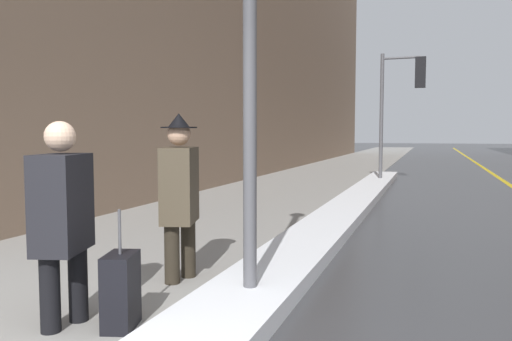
{
  "coord_description": "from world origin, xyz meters",
  "views": [
    {
      "loc": [
        1.75,
        -2.13,
        1.53
      ],
      "look_at": [
        -0.4,
        4.0,
        1.05
      ],
      "focal_mm": 35.0,
      "sensor_mm": 36.0,
      "label": 1
    }
  ],
  "objects_px": {
    "traffic_light_near": "(405,89)",
    "pedestrian_in_fedora": "(180,190)",
    "rolling_suitcase": "(121,292)",
    "pedestrian_in_glasses": "(63,214)",
    "lamp_post": "(250,6)"
  },
  "relations": [
    {
      "from": "traffic_light_near",
      "to": "pedestrian_in_fedora",
      "type": "xyz_separation_m",
      "value": [
        -1.65,
        -11.12,
        -1.9
      ]
    },
    {
      "from": "traffic_light_near",
      "to": "rolling_suitcase",
      "type": "xyz_separation_m",
      "value": [
        -1.48,
        -12.42,
        -2.54
      ]
    },
    {
      "from": "pedestrian_in_glasses",
      "to": "rolling_suitcase",
      "type": "distance_m",
      "value": 0.75
    },
    {
      "from": "pedestrian_in_fedora",
      "to": "lamp_post",
      "type": "bearing_deg",
      "value": 48.27
    },
    {
      "from": "pedestrian_in_fedora",
      "to": "rolling_suitcase",
      "type": "relative_size",
      "value": 1.83
    },
    {
      "from": "lamp_post",
      "to": "pedestrian_in_fedora",
      "type": "xyz_separation_m",
      "value": [
        -0.93,
        0.45,
        -1.67
      ]
    },
    {
      "from": "traffic_light_near",
      "to": "pedestrian_in_fedora",
      "type": "distance_m",
      "value": 11.4
    },
    {
      "from": "traffic_light_near",
      "to": "pedestrian_in_glasses",
      "type": "height_order",
      "value": "traffic_light_near"
    },
    {
      "from": "traffic_light_near",
      "to": "rolling_suitcase",
      "type": "bearing_deg",
      "value": -95.98
    },
    {
      "from": "lamp_post",
      "to": "pedestrian_in_glasses",
      "type": "relative_size",
      "value": 2.65
    },
    {
      "from": "lamp_post",
      "to": "rolling_suitcase",
      "type": "xyz_separation_m",
      "value": [
        -0.76,
        -0.85,
        -2.32
      ]
    },
    {
      "from": "traffic_light_near",
      "to": "pedestrian_in_fedora",
      "type": "bearing_deg",
      "value": -97.62
    },
    {
      "from": "lamp_post",
      "to": "pedestrian_in_fedora",
      "type": "height_order",
      "value": "lamp_post"
    },
    {
      "from": "lamp_post",
      "to": "pedestrian_in_fedora",
      "type": "relative_size",
      "value": 2.48
    },
    {
      "from": "pedestrian_in_fedora",
      "to": "rolling_suitcase",
      "type": "xyz_separation_m",
      "value": [
        0.17,
        -1.3,
        -0.65
      ]
    }
  ]
}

